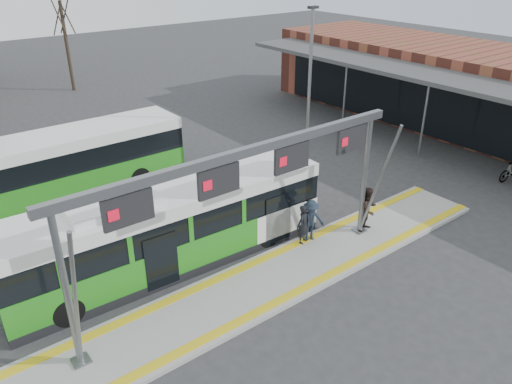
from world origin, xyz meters
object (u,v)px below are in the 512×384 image
(hero_bus, at_px, (169,228))
(passenger_a, at_px, (304,224))
(passenger_c, at_px, (311,220))
(gantry, at_px, (249,178))
(passenger_b, at_px, (368,209))

(hero_bus, relative_size, passenger_a, 7.46)
(hero_bus, distance_m, passenger_c, 5.65)
(passenger_a, relative_size, passenger_c, 0.93)
(gantry, relative_size, hero_bus, 1.05)
(gantry, xyz_separation_m, hero_bus, (-1.48, 3.01, -2.75))
(passenger_b, height_order, passenger_c, passenger_b)
(gantry, height_order, passenger_b, gantry)
(passenger_b, bearing_deg, gantry, 173.80)
(passenger_a, distance_m, passenger_c, 0.37)
(gantry, xyz_separation_m, passenger_a, (3.36, 0.85, -3.32))
(gantry, distance_m, hero_bus, 4.34)
(passenger_a, relative_size, passenger_b, 0.86)
(passenger_b, bearing_deg, hero_bus, 152.47)
(passenger_b, bearing_deg, passenger_c, 154.12)
(hero_bus, bearing_deg, gantry, -61.61)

